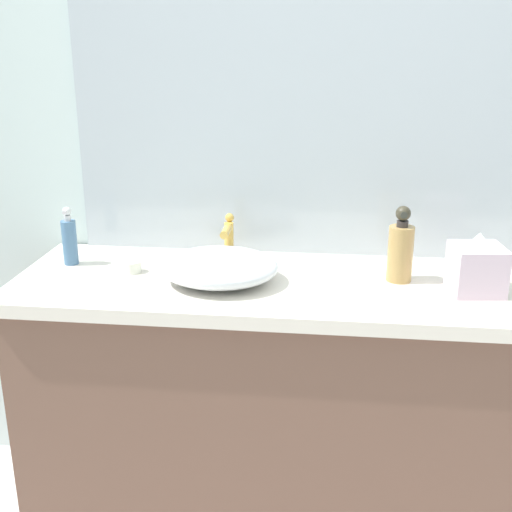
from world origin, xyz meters
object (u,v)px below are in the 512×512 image
(lotion_bottle, at_px, (401,250))
(soap_dispenser, at_px, (69,240))
(sink_basin, at_px, (219,267))
(tissue_box, at_px, (477,267))
(candle_jar, at_px, (133,267))

(lotion_bottle, bearing_deg, soap_dispenser, 178.25)
(sink_basin, height_order, lotion_bottle, lotion_bottle)
(sink_basin, xyz_separation_m, soap_dispenser, (-0.49, 0.10, 0.03))
(soap_dispenser, xyz_separation_m, tissue_box, (1.22, -0.10, -0.00))
(tissue_box, height_order, candle_jar, tissue_box)
(lotion_bottle, height_order, candle_jar, lotion_bottle)
(sink_basin, distance_m, soap_dispenser, 0.51)
(soap_dispenser, bearing_deg, candle_jar, -13.53)
(lotion_bottle, height_order, tissue_box, lotion_bottle)
(sink_basin, distance_m, candle_jar, 0.28)
(sink_basin, bearing_deg, candle_jar, 169.45)
(sink_basin, bearing_deg, lotion_bottle, 7.90)
(sink_basin, bearing_deg, soap_dispenser, 168.14)
(lotion_bottle, xyz_separation_m, tissue_box, (0.20, -0.07, -0.02))
(sink_basin, xyz_separation_m, tissue_box, (0.73, 0.00, 0.03))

